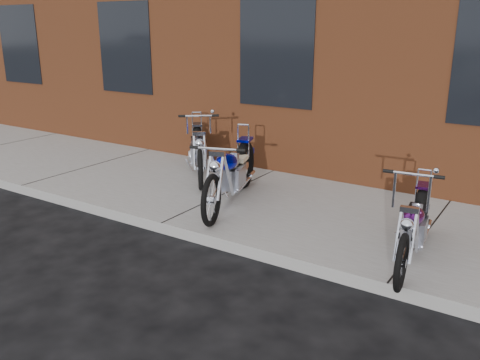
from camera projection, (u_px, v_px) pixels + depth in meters
The scene contains 5 objects.
ground at pixel (162, 234), 6.70m from camera, with size 120.00×120.00×0.00m, color black.
sidewalk at pixel (226, 197), 7.88m from camera, with size 22.00×3.00×0.15m, color gray.
chopper_purple at pixel (414, 228), 5.52m from camera, with size 0.50×2.03×1.14m.
chopper_blue at pixel (231, 175), 7.29m from camera, with size 0.89×2.31×1.04m.
chopper_third at pixel (199, 152), 8.71m from camera, with size 1.52×1.82×1.15m.
Camera 1 is at (4.25, -4.64, 2.63)m, focal length 38.00 mm.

